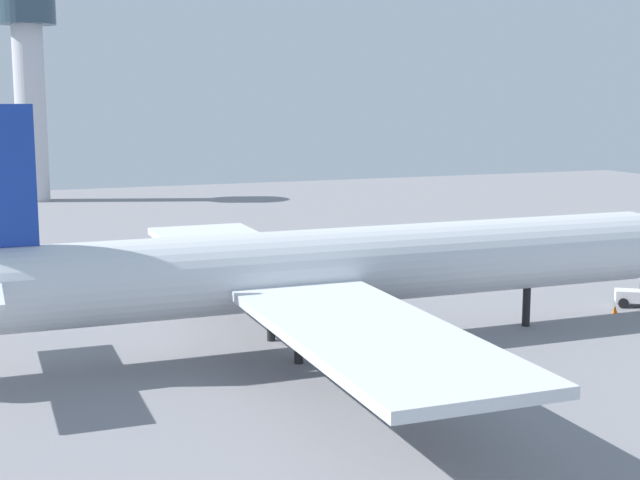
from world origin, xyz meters
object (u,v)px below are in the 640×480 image
at_px(cargo_airplane, 316,269).
at_px(pushback_tractor, 199,285).
at_px(safety_cone_nose, 615,309).
at_px(control_tower, 29,80).
at_px(baggage_tug, 637,295).

bearing_deg(cargo_airplane, pushback_tractor, 101.29).
height_order(safety_cone_nose, control_tower, control_tower).
bearing_deg(pushback_tractor, safety_cone_nose, -31.11).
relative_size(pushback_tractor, safety_cone_nose, 5.94).
xyz_separation_m(cargo_airplane, baggage_tug, (34.35, 2.49, -5.41)).
xyz_separation_m(safety_cone_nose, control_tower, (-45.21, 114.60, 22.69)).
height_order(cargo_airplane, pushback_tractor, cargo_airplane).
bearing_deg(cargo_airplane, control_tower, 97.19).
bearing_deg(baggage_tug, safety_cone_nose, -159.15).
bearing_deg(pushback_tractor, baggage_tug, -26.97).
distance_m(cargo_airplane, pushback_tractor, 23.30).
relative_size(baggage_tug, control_tower, 0.11).
relative_size(cargo_airplane, baggage_tug, 16.24).
distance_m(cargo_airplane, baggage_tug, 34.86).
height_order(cargo_airplane, control_tower, control_tower).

